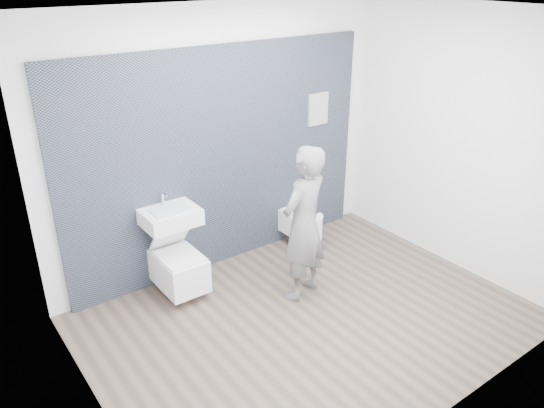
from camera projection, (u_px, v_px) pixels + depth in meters
ground at (309, 319)px, 5.09m from camera, size 4.00×4.00×0.00m
room_shell at (315, 147)px, 4.37m from camera, size 4.00×4.00×4.00m
tile_wall at (228, 257)px, 6.17m from camera, size 3.60×0.06×2.40m
washbasin at (170, 217)px, 5.23m from camera, size 0.54×0.41×0.41m
toilet_square at (179, 268)px, 5.39m from camera, size 0.41×0.60×0.71m
toilet_rounded at (303, 224)px, 6.29m from camera, size 0.32×0.55×0.30m
info_placard at (314, 229)px, 6.82m from camera, size 0.28×0.03×0.38m
visitor at (304, 224)px, 5.16m from camera, size 0.67×0.53×1.60m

